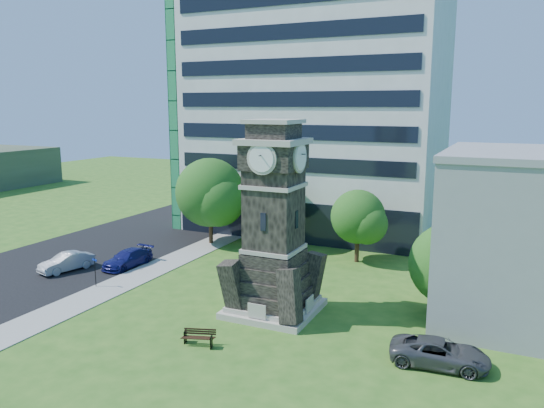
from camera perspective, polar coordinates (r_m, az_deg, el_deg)
The scene contains 14 objects.
ground at distance 34.45m, azimuth -5.86°, elevation -11.76°, with size 160.00×160.00×0.00m, color #2C5E1A.
sidewalk at distance 43.44m, azimuth -13.34°, elevation -7.17°, with size 3.00×70.00×0.06m, color gray.
street at distance 49.01m, azimuth -21.21°, elevation -5.60°, with size 14.00×80.00×0.02m, color black.
clock_tower at distance 33.16m, azimuth 0.21°, elevation -2.99°, with size 5.40×5.40×12.22m.
office_tall at distance 56.66m, azimuth 4.72°, elevation 11.72°, with size 26.20×15.11×28.60m.
car_street_mid at distance 45.66m, azimuth -21.22°, elevation -5.84°, with size 1.51×4.34×1.43m, color #9C9FA3.
car_street_north at distance 45.25m, azimuth -15.27°, elevation -5.67°, with size 1.93×4.74×1.38m, color navy.
car_east_lot at distance 29.20m, azimuth 17.59°, elevation -15.01°, with size 2.28×4.95×1.38m, color #46464A.
park_bench at distance 30.41m, azimuth -7.89°, elevation -13.94°, with size 1.80×0.48×0.93m.
street_sign at distance 40.76m, azimuth -18.50°, elevation -6.65°, with size 0.52×0.05×2.19m.
tree_nw at distance 50.31m, azimuth -6.60°, elevation 1.01°, with size 7.16×6.51×8.21m.
tree_nc at distance 48.84m, azimuth 0.52°, elevation 0.17°, with size 5.47×4.97×6.90m.
tree_ne at distance 44.83m, azimuth 9.30°, elevation -1.56°, with size 5.00×4.54×6.17m.
tree_east at distance 34.49m, azimuth 18.75°, elevation -6.39°, with size 5.55×5.05×5.99m.
Camera 1 is at (16.50, -27.28, 13.06)m, focal length 35.00 mm.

